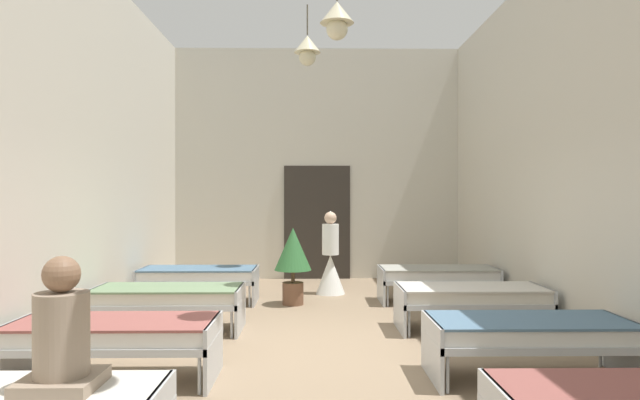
{
  "coord_description": "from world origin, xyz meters",
  "views": [
    {
      "loc": [
        -0.1,
        -6.08,
        1.72
      ],
      "look_at": [
        0.0,
        1.1,
        1.69
      ],
      "focal_mm": 30.6,
      "sensor_mm": 36.0,
      "label": 1
    }
  ],
  "objects_px": {
    "bed_left_row_3": "(199,276)",
    "potted_plant": "(293,255)",
    "nurse_near_aisle": "(330,264)",
    "bed_left_row_2": "(168,297)",
    "bed_right_row_3": "(437,276)",
    "bed_right_row_2": "(471,297)",
    "patient_seated_primary": "(62,340)",
    "bed_left_row_1": "(114,334)",
    "bed_right_row_1": "(530,333)"
  },
  "relations": [
    {
      "from": "bed_right_row_2",
      "to": "bed_right_row_3",
      "type": "distance_m",
      "value": 1.9
    },
    {
      "from": "bed_left_row_2",
      "to": "bed_right_row_3",
      "type": "xyz_separation_m",
      "value": [
        3.92,
        1.9,
        0.0
      ]
    },
    {
      "from": "nurse_near_aisle",
      "to": "bed_left_row_3",
      "type": "bearing_deg",
      "value": 109.09
    },
    {
      "from": "bed_left_row_1",
      "to": "bed_right_row_3",
      "type": "bearing_deg",
      "value": 44.11
    },
    {
      "from": "bed_right_row_3",
      "to": "nurse_near_aisle",
      "type": "height_order",
      "value": "nurse_near_aisle"
    },
    {
      "from": "bed_right_row_2",
      "to": "bed_right_row_3",
      "type": "height_order",
      "value": "same"
    },
    {
      "from": "nurse_near_aisle",
      "to": "bed_right_row_2",
      "type": "bearing_deg",
      "value": -148.67
    },
    {
      "from": "bed_left_row_3",
      "to": "potted_plant",
      "type": "xyz_separation_m",
      "value": [
        1.55,
        -0.17,
        0.35
      ]
    },
    {
      "from": "bed_left_row_3",
      "to": "nurse_near_aisle",
      "type": "xyz_separation_m",
      "value": [
        2.18,
        0.81,
        0.09
      ]
    },
    {
      "from": "bed_left_row_2",
      "to": "bed_right_row_3",
      "type": "distance_m",
      "value": 4.36
    },
    {
      "from": "patient_seated_primary",
      "to": "bed_left_row_3",
      "type": "bearing_deg",
      "value": 93.55
    },
    {
      "from": "bed_right_row_2",
      "to": "bed_left_row_2",
      "type": "bearing_deg",
      "value": 180.0
    },
    {
      "from": "bed_left_row_2",
      "to": "bed_right_row_2",
      "type": "height_order",
      "value": "same"
    },
    {
      "from": "bed_left_row_1",
      "to": "bed_left_row_3",
      "type": "bearing_deg",
      "value": 90.0
    },
    {
      "from": "bed_left_row_3",
      "to": "nurse_near_aisle",
      "type": "bearing_deg",
      "value": 20.39
    },
    {
      "from": "patient_seated_primary",
      "to": "potted_plant",
      "type": "height_order",
      "value": "patient_seated_primary"
    },
    {
      "from": "bed_right_row_1",
      "to": "bed_left_row_3",
      "type": "bearing_deg",
      "value": 135.89
    },
    {
      "from": "bed_left_row_1",
      "to": "bed_right_row_1",
      "type": "distance_m",
      "value": 3.92
    },
    {
      "from": "bed_left_row_3",
      "to": "potted_plant",
      "type": "relative_size",
      "value": 1.53
    },
    {
      "from": "patient_seated_primary",
      "to": "potted_plant",
      "type": "distance_m",
      "value": 5.6
    },
    {
      "from": "bed_left_row_3",
      "to": "bed_right_row_3",
      "type": "height_order",
      "value": "same"
    },
    {
      "from": "nurse_near_aisle",
      "to": "potted_plant",
      "type": "xyz_separation_m",
      "value": [
        -0.64,
        -0.98,
        0.26
      ]
    },
    {
      "from": "bed_right_row_2",
      "to": "potted_plant",
      "type": "bearing_deg",
      "value": 143.85
    },
    {
      "from": "bed_left_row_3",
      "to": "nurse_near_aisle",
      "type": "relative_size",
      "value": 1.28
    },
    {
      "from": "bed_left_row_1",
      "to": "bed_right_row_3",
      "type": "distance_m",
      "value": 5.46
    },
    {
      "from": "bed_right_row_2",
      "to": "potted_plant",
      "type": "relative_size",
      "value": 1.53
    },
    {
      "from": "nurse_near_aisle",
      "to": "bed_right_row_1",
      "type": "bearing_deg",
      "value": -160.67
    },
    {
      "from": "bed_right_row_1",
      "to": "patient_seated_primary",
      "type": "distance_m",
      "value": 4.04
    },
    {
      "from": "patient_seated_primary",
      "to": "potted_plant",
      "type": "relative_size",
      "value": 0.65
    },
    {
      "from": "bed_right_row_2",
      "to": "bed_right_row_1",
      "type": "bearing_deg",
      "value": -90.0
    },
    {
      "from": "bed_right_row_2",
      "to": "bed_right_row_3",
      "type": "bearing_deg",
      "value": 90.0
    },
    {
      "from": "patient_seated_primary",
      "to": "bed_right_row_3",
      "type": "bearing_deg",
      "value": 57.66
    },
    {
      "from": "nurse_near_aisle",
      "to": "bed_left_row_2",
      "type": "bearing_deg",
      "value": 139.85
    },
    {
      "from": "bed_right_row_3",
      "to": "potted_plant",
      "type": "bearing_deg",
      "value": -175.99
    },
    {
      "from": "bed_left_row_3",
      "to": "bed_right_row_3",
      "type": "xyz_separation_m",
      "value": [
        3.92,
        0.0,
        0.0
      ]
    },
    {
      "from": "bed_left_row_2",
      "to": "potted_plant",
      "type": "distance_m",
      "value": 2.35
    },
    {
      "from": "nurse_near_aisle",
      "to": "potted_plant",
      "type": "bearing_deg",
      "value": 145.63
    },
    {
      "from": "potted_plant",
      "to": "bed_left_row_1",
      "type": "bearing_deg",
      "value": -113.06
    },
    {
      "from": "bed_right_row_1",
      "to": "bed_left_row_2",
      "type": "distance_m",
      "value": 4.36
    },
    {
      "from": "nurse_near_aisle",
      "to": "patient_seated_primary",
      "type": "relative_size",
      "value": 1.86
    },
    {
      "from": "bed_left_row_3",
      "to": "bed_right_row_3",
      "type": "bearing_deg",
      "value": 0.0
    },
    {
      "from": "bed_left_row_3",
      "to": "bed_right_row_3",
      "type": "distance_m",
      "value": 3.92
    },
    {
      "from": "patient_seated_primary",
      "to": "potted_plant",
      "type": "bearing_deg",
      "value": 77.66
    },
    {
      "from": "bed_left_row_2",
      "to": "bed_right_row_2",
      "type": "distance_m",
      "value": 3.92
    },
    {
      "from": "bed_left_row_1",
      "to": "bed_right_row_3",
      "type": "xyz_separation_m",
      "value": [
        3.92,
        3.8,
        0.0
      ]
    },
    {
      "from": "bed_right_row_2",
      "to": "patient_seated_primary",
      "type": "xyz_separation_m",
      "value": [
        -3.57,
        -3.74,
        0.43
      ]
    },
    {
      "from": "patient_seated_primary",
      "to": "potted_plant",
      "type": "xyz_separation_m",
      "value": [
        1.2,
        5.47,
        -0.08
      ]
    },
    {
      "from": "bed_left_row_2",
      "to": "bed_left_row_1",
      "type": "bearing_deg",
      "value": -90.0
    },
    {
      "from": "bed_left_row_1",
      "to": "bed_left_row_2",
      "type": "height_order",
      "value": "same"
    },
    {
      "from": "bed_right_row_2",
      "to": "patient_seated_primary",
      "type": "height_order",
      "value": "patient_seated_primary"
    }
  ]
}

